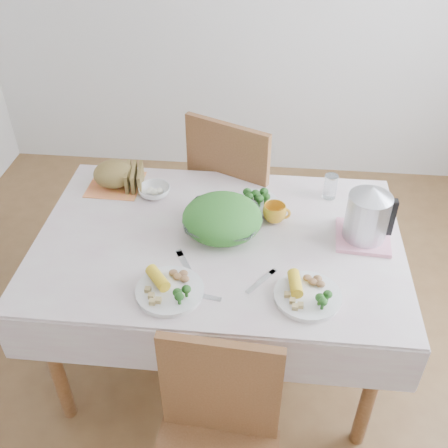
# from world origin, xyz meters

# --- Properties ---
(floor) EXTENTS (3.60, 3.60, 0.00)m
(floor) POSITION_xyz_m (0.00, 0.00, 0.00)
(floor) COLOR brown
(floor) RESTS_ON ground
(dining_table) EXTENTS (1.40, 0.90, 0.75)m
(dining_table) POSITION_xyz_m (0.00, 0.00, 0.38)
(dining_table) COLOR brown
(dining_table) RESTS_ON floor
(tablecloth) EXTENTS (1.50, 1.00, 0.01)m
(tablecloth) POSITION_xyz_m (0.00, 0.00, 0.76)
(tablecloth) COLOR beige
(tablecloth) RESTS_ON dining_table
(chair_far) EXTENTS (0.62, 0.62, 1.03)m
(chair_far) POSITION_xyz_m (0.07, 0.68, 0.47)
(chair_far) COLOR brown
(chair_far) RESTS_ON floor
(salad_bowl) EXTENTS (0.32, 0.32, 0.08)m
(salad_bowl) POSITION_xyz_m (0.01, 0.05, 0.80)
(salad_bowl) COLOR white
(salad_bowl) RESTS_ON tablecloth
(dinner_plate_left) EXTENTS (0.32, 0.32, 0.02)m
(dinner_plate_left) POSITION_xyz_m (-0.14, -0.33, 0.77)
(dinner_plate_left) COLOR white
(dinner_plate_left) RESTS_ON tablecloth
(dinner_plate_right) EXTENTS (0.29, 0.29, 0.02)m
(dinner_plate_right) POSITION_xyz_m (0.36, -0.31, 0.77)
(dinner_plate_right) COLOR white
(dinner_plate_right) RESTS_ON tablecloth
(broccoli_plate) EXTENTS (0.26, 0.26, 0.02)m
(broccoli_plate) POSITION_xyz_m (0.14, 0.25, 0.77)
(broccoli_plate) COLOR beige
(broccoli_plate) RESTS_ON tablecloth
(napkin) EXTENTS (0.25, 0.25, 0.00)m
(napkin) POSITION_xyz_m (-0.53, 0.34, 0.76)
(napkin) COLOR #FF904D
(napkin) RESTS_ON tablecloth
(bread_loaf) EXTENTS (0.21, 0.21, 0.11)m
(bread_loaf) POSITION_xyz_m (-0.53, 0.34, 0.82)
(bread_loaf) COLOR brown
(bread_loaf) RESTS_ON napkin
(fruit_bowl) EXTENTS (0.19, 0.19, 0.04)m
(fruit_bowl) POSITION_xyz_m (-0.32, 0.27, 0.78)
(fruit_bowl) COLOR white
(fruit_bowl) RESTS_ON tablecloth
(yellow_mug) EXTENTS (0.11, 0.11, 0.08)m
(yellow_mug) POSITION_xyz_m (0.22, 0.14, 0.80)
(yellow_mug) COLOR gold
(yellow_mug) RESTS_ON tablecloth
(glass_tumbler) EXTENTS (0.07, 0.07, 0.11)m
(glass_tumbler) POSITION_xyz_m (0.47, 0.34, 0.83)
(glass_tumbler) COLOR white
(glass_tumbler) RESTS_ON tablecloth
(pink_tray) EXTENTS (0.23, 0.23, 0.02)m
(pink_tray) POSITION_xyz_m (0.59, 0.05, 0.77)
(pink_tray) COLOR pink
(pink_tray) RESTS_ON tablecloth
(electric_kettle) EXTENTS (0.23, 0.23, 0.24)m
(electric_kettle) POSITION_xyz_m (0.59, 0.05, 0.88)
(electric_kettle) COLOR #B2B5BA
(electric_kettle) RESTS_ON pink_tray
(fork_left) EXTENTS (0.12, 0.19, 0.00)m
(fork_left) POSITION_xyz_m (-0.10, -0.19, 0.76)
(fork_left) COLOR silver
(fork_left) RESTS_ON tablecloth
(fork_right) EXTENTS (0.11, 0.14, 0.00)m
(fork_right) POSITION_xyz_m (0.18, -0.24, 0.76)
(fork_right) COLOR silver
(fork_right) RESTS_ON tablecloth
(knife) EXTENTS (0.18, 0.05, 0.00)m
(knife) POSITION_xyz_m (-0.04, -0.33, 0.76)
(knife) COLOR silver
(knife) RESTS_ON tablecloth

